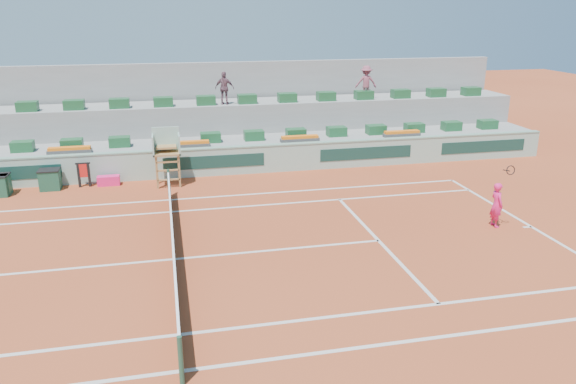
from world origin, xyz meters
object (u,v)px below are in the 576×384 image
object	(u,v)px
umpire_chair	(167,149)
tennis_player	(497,204)
player_bag	(109,181)
drink_cooler_a	(50,179)

from	to	relation	value
umpire_chair	tennis_player	world-z (taller)	umpire_chair
player_bag	umpire_chair	world-z (taller)	umpire_chair
player_bag	umpire_chair	xyz separation A→B (m)	(2.45, -0.48, 1.34)
umpire_chair	tennis_player	xyz separation A→B (m)	(10.69, -7.17, -0.76)
player_bag	tennis_player	distance (m)	15.21
player_bag	umpire_chair	bearing A→B (deg)	-11.08
drink_cooler_a	tennis_player	size ratio (longest dim) A/B	0.37
umpire_chair	drink_cooler_a	xyz separation A→B (m)	(-4.70, 0.40, -1.12)
umpire_chair	player_bag	bearing A→B (deg)	168.92
player_bag	umpire_chair	distance (m)	2.83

